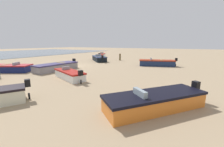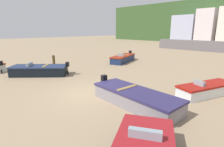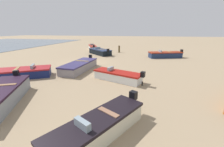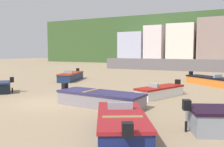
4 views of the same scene
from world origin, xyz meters
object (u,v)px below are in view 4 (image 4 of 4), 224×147
boat_orange_2 (210,81)px  boat_navy_6 (121,124)px  boat_white_0 (160,92)px  boat_navy_3 (71,76)px  boat_grey_8 (100,99)px

boat_orange_2 → boat_navy_6: (-1.53, -16.05, 0.00)m
boat_white_0 → boat_navy_6: boat_navy_6 is taller
boat_navy_3 → boat_grey_8: bearing=115.8°
boat_navy_6 → boat_grey_8: boat_grey_8 is taller
boat_navy_3 → boat_navy_6: 17.98m
boat_navy_6 → boat_grey_8: (-3.10, 3.75, 0.02)m
boat_orange_2 → boat_white_0: bearing=22.6°
boat_white_0 → boat_navy_3: 12.46m
boat_white_0 → boat_navy_6: size_ratio=0.93×
boat_white_0 → boat_navy_3: size_ratio=0.84×
boat_orange_2 → boat_navy_6: bearing=33.9°
boat_navy_3 → boat_grey_8: (9.11, -9.45, -0.01)m
boat_grey_8 → boat_orange_2: bearing=163.9°
boat_orange_2 → boat_navy_3: bearing=-39.0°
boat_orange_2 → boat_grey_8: (-4.64, -12.30, 0.02)m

